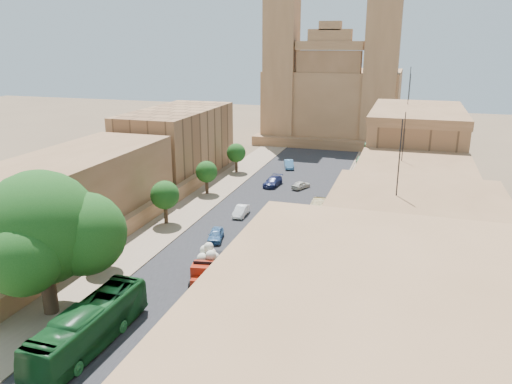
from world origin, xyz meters
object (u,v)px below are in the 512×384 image
Objects in this scene: street_tree_a at (103,233)px; car_cream at (280,218)px; ficus_tree at (42,232)px; bus_red_east at (281,265)px; street_tree_d at (236,153)px; red_truck at (207,265)px; olive_pickup at (290,240)px; car_blue_b at (289,164)px; car_white_b at (301,185)px; car_dkblue at (273,182)px; car_white_a at (241,211)px; street_tree_b at (165,195)px; street_tree_c at (207,172)px; church at (333,94)px; car_blue_a at (216,235)px; bus_cream_east at (317,217)px; bus_green_north at (89,326)px; pedestrian_a at (288,326)px; pedestrian_c at (326,270)px.

street_tree_a is 20.24m from car_cream.
ficus_tree is 1.24× the size of bus_red_east.
street_tree_d is 0.80× the size of red_truck.
ficus_tree is at bearing 84.66° from car_cream.
olive_pickup is 1.44× the size of car_blue_b.
car_white_b is at bearing 99.29° from olive_pickup.
street_tree_a is at bearing -99.35° from car_dkblue.
street_tree_a reaches higher than car_dkblue.
car_blue_b is at bearing -57.85° from car_cream.
car_white_a is (7.26, 16.87, -2.77)m from street_tree_a.
street_tree_b is (-0.60, 19.99, -3.23)m from ficus_tree.
ficus_tree is 32.19m from street_tree_c.
street_tree_c is (-0.60, 31.99, -3.55)m from ficus_tree.
church is 9.22× the size of car_blue_b.
car_blue_a is at bearing 106.98° from red_truck.
street_tree_b is at bearing 10.47° from bus_cream_east.
bus_cream_east reaches higher than car_cream.
car_cream is at bearing -33.60° from street_tree_c.
street_tree_b reaches higher than street_tree_d.
car_blue_b is (7.28, 4.87, -2.39)m from street_tree_d.
bus_green_north is at bearing -109.75° from car_blue_b.
street_tree_c is 35.47m from bus_green_north.
street_tree_d reaches higher than pedestrian_a.
car_blue_b is (-2.72, -25.75, -8.87)m from church.
car_cream is at bearing -74.54° from pedestrian_a.
ficus_tree is 26.42m from car_white_a.
street_tree_d is 45.89m from pedestrian_a.
ficus_tree is at bearing 6.12° from pedestrian_a.
car_dkblue is at bearing 39.16° from street_tree_c.
bus_green_north is at bearing 66.76° from bus_cream_east.
bus_green_north is 27.84m from car_white_a.
ficus_tree is 39.97m from car_white_b.
car_blue_a is 1.82× the size of pedestrian_c.
street_tree_c is at bearing -103.21° from church.
car_cream is at bearing -92.57° from bus_red_east.
car_dkblue is at bearing 89.09° from bus_green_north.
pedestrian_c is at bearing 102.74° from bus_cream_east.
car_dkblue is at bearing -167.03° from pedestrian_c.
bus_green_north is at bearing -54.75° from pedestrian_c.
olive_pickup is 2.93× the size of pedestrian_c.
bus_red_east is at bearing 123.04° from car_white_b.
church is 55.87m from street_tree_b.
church is 27.36m from car_blue_b.
ficus_tree reaches higher than pedestrian_c.
pedestrian_a is (6.86, -35.91, 0.35)m from car_white_b.
street_tree_c reaches higher than car_white_b.
car_dkblue is (-8.98, 14.60, -0.60)m from bus_cream_east.
bus_cream_east is at bearing -10.69° from car_white_a.
pedestrian_a is (10.96, -36.08, 0.25)m from car_dkblue.
ficus_tree reaches higher than car_blue_a.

